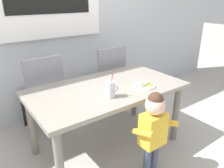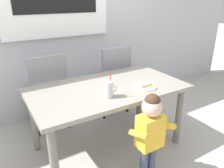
% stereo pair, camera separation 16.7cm
% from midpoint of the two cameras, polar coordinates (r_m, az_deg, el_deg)
% --- Properties ---
extents(ground_plane, '(24.00, 24.00, 0.00)m').
position_cam_midpoint_polar(ground_plane, '(2.56, 0.93, -15.64)').
color(ground_plane, '#B7B2A8').
extents(back_wall, '(6.40, 0.17, 2.90)m').
position_cam_midpoint_polar(back_wall, '(3.01, -10.69, 19.49)').
color(back_wall, silver).
rests_on(back_wall, ground).
extents(dining_table, '(1.55, 0.85, 0.71)m').
position_cam_midpoint_polar(dining_table, '(2.23, 1.03, -2.92)').
color(dining_table, gray).
rests_on(dining_table, ground).
extents(dining_chair_left, '(0.44, 0.44, 0.96)m').
position_cam_midpoint_polar(dining_chair_left, '(2.68, -14.74, -1.12)').
color(dining_chair_left, gray).
rests_on(dining_chair_left, ground).
extents(dining_chair_right, '(0.44, 0.44, 0.96)m').
position_cam_midpoint_polar(dining_chair_right, '(2.98, 1.63, 1.96)').
color(dining_chair_right, gray).
rests_on(dining_chair_right, ground).
extents(toddler_standing, '(0.33, 0.24, 0.84)m').
position_cam_midpoint_polar(toddler_standing, '(1.93, 12.48, -11.10)').
color(toddler_standing, '#3F4760').
rests_on(toddler_standing, ground).
extents(milk_cup, '(0.13, 0.08, 0.25)m').
position_cam_midpoint_polar(milk_cup, '(1.95, 1.65, -1.65)').
color(milk_cup, silver).
rests_on(milk_cup, dining_table).
extents(snack_plate, '(0.23, 0.23, 0.01)m').
position_cam_midpoint_polar(snack_plate, '(2.23, 10.69, -0.69)').
color(snack_plate, white).
rests_on(snack_plate, dining_table).
extents(peeled_banana, '(0.17, 0.11, 0.07)m').
position_cam_midpoint_polar(peeled_banana, '(2.21, 11.14, -0.15)').
color(peeled_banana, '#F4EAC6').
rests_on(peeled_banana, snack_plate).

